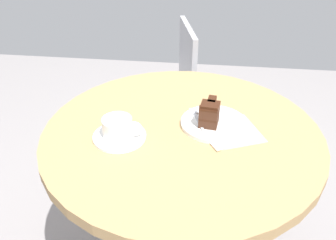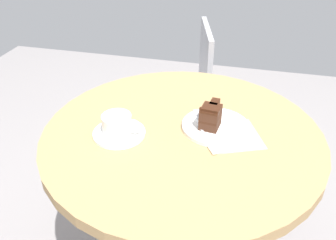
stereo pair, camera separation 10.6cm
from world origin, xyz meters
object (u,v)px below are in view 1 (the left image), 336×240
at_px(cake_plate, 214,123).
at_px(cafe_chair, 168,90).
at_px(saucer, 120,136).
at_px(teaspoon, 132,129).
at_px(coffee_cup, 118,127).
at_px(cake_slice, 210,113).
at_px(napkin, 229,132).
at_px(fork, 196,117).

distance_m(cake_plate, cafe_chair, 0.76).
xyz_separation_m(saucer, teaspoon, (0.03, 0.03, 0.01)).
xyz_separation_m(coffee_cup, cake_slice, (0.26, 0.10, 0.01)).
bearing_deg(napkin, cafe_chair, 110.70).
bearing_deg(napkin, teaspoon, -173.39).
bearing_deg(teaspoon, napkin, 19.93).
bearing_deg(saucer, teaspoon, 47.45).
relative_size(coffee_cup, teaspoon, 1.15).
height_order(teaspoon, fork, fork).
height_order(saucer, fork, fork).
bearing_deg(napkin, saucer, -168.07).
bearing_deg(coffee_cup, cake_plate, 21.17).
bearing_deg(coffee_cup, teaspoon, 49.53).
bearing_deg(coffee_cup, saucer, 77.70).
bearing_deg(cake_plate, saucer, -159.41).
distance_m(cake_slice, napkin, 0.08).
height_order(coffee_cup, cake_plate, coffee_cup).
xyz_separation_m(saucer, cafe_chair, (0.05, 0.78, -0.25)).
height_order(cake_plate, napkin, cake_plate).
height_order(cake_plate, cafe_chair, cafe_chair).
relative_size(fork, cafe_chair, 0.16).
xyz_separation_m(cake_plate, napkin, (0.05, -0.04, -0.00)).
bearing_deg(saucer, cafe_chair, 86.31).
bearing_deg(fork, saucer, 100.40).
bearing_deg(teaspoon, cake_plate, 29.15).
distance_m(fork, cafe_chair, 0.73).
xyz_separation_m(coffee_cup, teaspoon, (0.03, 0.04, -0.03)).
relative_size(saucer, fork, 1.15).
relative_size(saucer, cafe_chair, 0.19).
relative_size(coffee_cup, napkin, 0.53).
bearing_deg(cake_plate, fork, 163.19).
distance_m(teaspoon, cafe_chair, 0.79).
bearing_deg(fork, cake_slice, -141.40).
xyz_separation_m(coffee_cup, napkin, (0.32, 0.07, -0.04)).
height_order(saucer, teaspoon, teaspoon).
relative_size(coffee_cup, cake_plate, 0.57).
relative_size(cake_slice, cafe_chair, 0.12).
bearing_deg(cafe_chair, coffee_cup, -17.97).
relative_size(teaspoon, cafe_chair, 0.12).
bearing_deg(saucer, cake_slice, 19.91).
relative_size(saucer, teaspoon, 1.53).
distance_m(coffee_cup, fork, 0.25).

